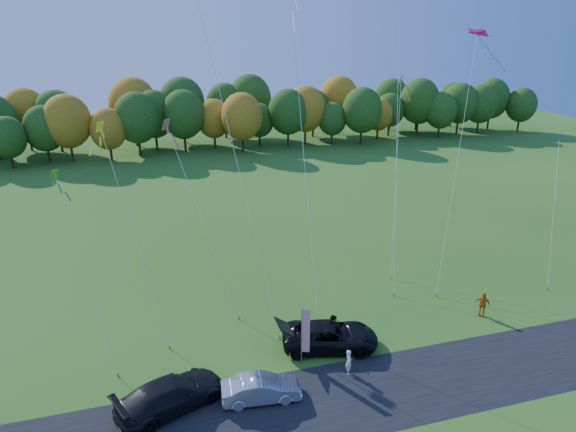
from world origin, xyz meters
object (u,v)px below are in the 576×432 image
object	(u,v)px
black_suv	(330,336)
person_east	(482,304)
silver_sedan	(261,389)
feather_flag	(305,330)

from	to	relation	value
black_suv	person_east	bearing A→B (deg)	-72.65
black_suv	silver_sedan	world-z (taller)	black_suv
silver_sedan	feather_flag	bearing A→B (deg)	-49.15
feather_flag	person_east	bearing A→B (deg)	7.31
person_east	feather_flag	size ratio (longest dim) A/B	0.47
person_east	feather_flag	world-z (taller)	feather_flag
black_suv	person_east	world-z (taller)	person_east
silver_sedan	person_east	world-z (taller)	person_east
person_east	feather_flag	bearing A→B (deg)	-123.84
silver_sedan	feather_flag	size ratio (longest dim) A/B	1.11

